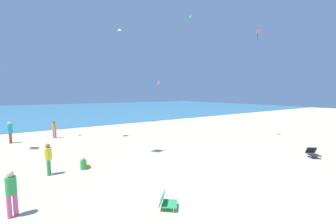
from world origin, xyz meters
name	(u,v)px	position (x,y,z in m)	size (l,w,h in m)	color
ground_plane	(141,136)	(0.00, 10.00, 0.00)	(120.00, 120.00, 0.00)	beige
ocean_water	(74,109)	(0.00, 48.49, 0.03)	(120.00, 60.00, 0.05)	teal
beach_chair_far_right	(166,201)	(-4.51, -1.13, 0.24)	(0.83, 0.82, 0.53)	#2D9956
beach_chair_far_left	(313,153)	(6.17, -1.60, 0.29)	(0.90, 0.92, 0.62)	black
person_0	(11,190)	(-8.91, 1.25, 0.89)	(0.40, 0.40, 1.53)	#D8599E
person_1	(84,164)	(-6.14, 4.34, 0.25)	(0.60, 0.49, 0.67)	green
person_2	(54,128)	(-6.79, 13.73, 0.88)	(0.38, 0.38, 1.53)	#D8599E
person_3	(48,157)	(-7.73, 4.47, 0.91)	(0.38, 0.38, 1.57)	green
person_6	(10,131)	(-9.90, 13.54, 1.01)	(0.39, 0.39, 1.74)	red
kite_green	(191,16)	(7.68, 12.05, 13.08)	(0.62, 0.55, 1.13)	green
kite_pink	(159,83)	(8.03, 20.01, 5.58)	(0.62, 0.26, 1.19)	pink
kite_white	(119,30)	(1.34, 18.73, 12.16)	(0.61, 0.66, 1.01)	white
kite_red	(258,31)	(8.11, 3.72, 9.40)	(0.53, 0.47, 0.92)	red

